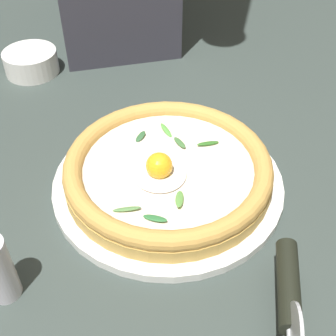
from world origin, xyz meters
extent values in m
cube|color=#353F3B|center=(0.00, 0.00, -0.01)|extent=(2.40, 2.40, 0.03)
cylinder|color=white|center=(-0.01, -0.01, 0.01)|extent=(0.30, 0.30, 0.01)
cylinder|color=tan|center=(-0.01, -0.01, 0.02)|extent=(0.26, 0.26, 0.02)
torus|color=gold|center=(-0.01, -0.01, 0.04)|extent=(0.26, 0.26, 0.02)
cylinder|color=#F7E4CD|center=(-0.01, -0.01, 0.03)|extent=(0.22, 0.22, 0.00)
ellipsoid|color=white|center=(0.00, -0.03, 0.04)|extent=(0.07, 0.07, 0.01)
sphere|color=yellow|center=(0.00, -0.03, 0.05)|extent=(0.03, 0.03, 0.03)
ellipsoid|color=#539B3E|center=(-0.07, 0.01, 0.04)|extent=(0.03, 0.01, 0.01)
ellipsoid|color=#5D9944|center=(0.05, -0.03, 0.04)|extent=(0.03, 0.02, 0.01)
ellipsoid|color=#3F6E38|center=(-0.04, 0.02, 0.04)|extent=(0.03, 0.01, 0.00)
ellipsoid|color=#2D6F37|center=(0.06, -0.07, 0.04)|extent=(0.03, 0.03, 0.01)
ellipsoid|color=#2D6421|center=(-0.03, 0.05, 0.04)|extent=(0.01, 0.03, 0.01)
ellipsoid|color=#2E5B32|center=(-0.08, -0.02, 0.04)|extent=(0.02, 0.02, 0.01)
ellipsoid|color=#538346|center=(0.04, -0.09, 0.04)|extent=(0.02, 0.03, 0.01)
cylinder|color=white|center=(-0.37, -0.11, 0.02)|extent=(0.09, 0.09, 0.04)
cylinder|color=black|center=(0.20, 0.02, 0.04)|extent=(0.09, 0.07, 0.02)
camera|label=1|loc=(0.37, -0.19, 0.42)|focal=48.39mm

